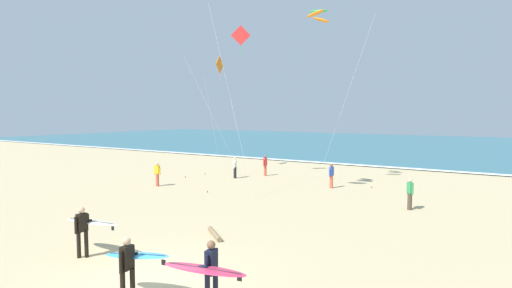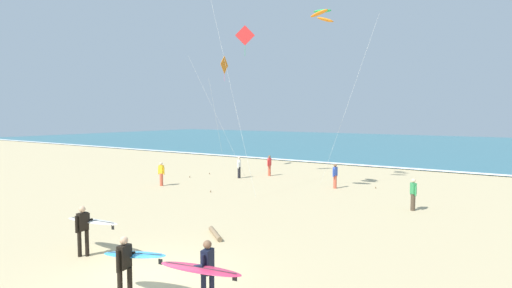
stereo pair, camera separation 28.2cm
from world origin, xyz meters
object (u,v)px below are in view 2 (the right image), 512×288
at_px(surfer_trailing, 87,224).
at_px(bystander_red_top, 269,165).
at_px(bystander_yellow_top, 161,174).
at_px(kite_diamond_scarlet_near, 243,39).
at_px(surfer_lead, 204,269).
at_px(driftwood_log, 215,234).
at_px(bystander_green_top, 413,194).
at_px(bystander_white_top, 239,167).
at_px(kite_diamond_amber_far, 224,67).
at_px(bystander_blue_top, 335,176).
at_px(kite_arc_emerald_mid, 323,15).
at_px(surfer_third, 129,260).

height_order(surfer_trailing, bystander_red_top, surfer_trailing).
distance_m(surfer_trailing, bystander_yellow_top, 13.39).
relative_size(kite_diamond_scarlet_near, bystander_red_top, 7.08).
distance_m(surfer_lead, surfer_trailing, 5.97).
relative_size(surfer_lead, driftwood_log, 1.38).
relative_size(bystander_green_top, bystander_white_top, 1.00).
relative_size(bystander_red_top, driftwood_log, 0.98).
relative_size(kite_diamond_amber_far, bystander_red_top, 6.09).
bearing_deg(kite_diamond_amber_far, bystander_red_top, -10.24).
distance_m(bystander_yellow_top, bystander_blue_top, 11.40).
bearing_deg(surfer_lead, kite_arc_emerald_mid, 106.24).
bearing_deg(bystander_white_top, driftwood_log, -57.50).
height_order(kite_diamond_amber_far, bystander_blue_top, kite_diamond_amber_far).
distance_m(kite_diamond_scarlet_near, bystander_green_top, 16.58).
relative_size(kite_diamond_scarlet_near, bystander_green_top, 7.08).
bearing_deg(bystander_white_top, surfer_trailing, -71.09).
relative_size(surfer_trailing, bystander_green_top, 1.59).
bearing_deg(bystander_blue_top, bystander_white_top, -179.88).
bearing_deg(kite_arc_emerald_mid, surfer_trailing, -92.43).
xyz_separation_m(kite_diamond_scarlet_near, bystander_yellow_top, (-2.49, -5.94, -9.41)).
relative_size(kite_arc_emerald_mid, bystander_green_top, 7.28).
bearing_deg(bystander_blue_top, bystander_red_top, 160.84).
bearing_deg(kite_diamond_amber_far, surfer_lead, -52.91).
height_order(bystander_red_top, bystander_white_top, same).
distance_m(kite_diamond_scarlet_near, kite_diamond_amber_far, 5.06).
bearing_deg(bystander_green_top, bystander_white_top, 165.06).
relative_size(kite_diamond_scarlet_near, bystander_blue_top, 7.08).
bearing_deg(surfer_lead, surfer_trailing, 171.85).
relative_size(kite_arc_emerald_mid, kite_diamond_amber_far, 1.20).
distance_m(kite_arc_emerald_mid, bystander_blue_top, 10.50).
xyz_separation_m(bystander_red_top, bystander_blue_top, (6.34, -2.20, 0.00)).
bearing_deg(surfer_trailing, bystander_green_top, 59.17).
bearing_deg(bystander_yellow_top, bystander_blue_top, 29.10).
bearing_deg(kite_diamond_amber_far, bystander_blue_top, -15.27).
xyz_separation_m(surfer_third, driftwood_log, (-1.67, 5.47, -0.94)).
bearing_deg(surfer_third, surfer_lead, 16.30).
height_order(surfer_trailing, bystander_white_top, surfer_trailing).
bearing_deg(bystander_blue_top, kite_diamond_amber_far, 164.73).
relative_size(surfer_lead, bystander_blue_top, 1.40).
bearing_deg(bystander_yellow_top, surfer_lead, -40.00).
xyz_separation_m(surfer_lead, surfer_third, (-2.01, -0.59, -0.00)).
distance_m(surfer_third, bystander_red_top, 21.59).
xyz_separation_m(kite_diamond_scarlet_near, bystander_white_top, (-0.14, -0.41, -9.41)).
distance_m(surfer_trailing, bystander_green_top, 14.88).
distance_m(kite_diamond_scarlet_near, bystander_white_top, 9.42).
xyz_separation_m(bystander_white_top, bystander_yellow_top, (-2.35, -5.53, 0.00)).
bearing_deg(bystander_green_top, surfer_third, -104.69).
bearing_deg(bystander_green_top, bystander_red_top, 154.31).
height_order(kite_diamond_scarlet_near, driftwood_log, kite_diamond_scarlet_near).
xyz_separation_m(bystander_red_top, bystander_yellow_top, (-3.63, -7.75, 0.00)).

